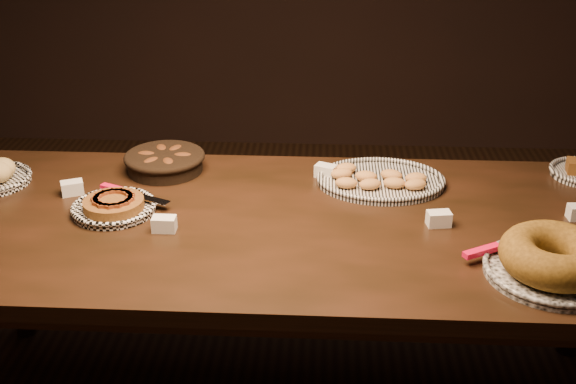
# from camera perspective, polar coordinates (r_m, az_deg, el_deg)

# --- Properties ---
(buffet_table) EXTENTS (2.40, 1.00, 0.75)m
(buffet_table) POSITION_cam_1_polar(r_m,az_deg,el_deg) (2.26, -0.17, -3.84)
(buffet_table) COLOR black
(buffet_table) RESTS_ON ground
(apple_tart_plate) EXTENTS (0.31, 0.27, 0.05)m
(apple_tart_plate) POSITION_cam_1_polar(r_m,az_deg,el_deg) (2.32, -13.58, -1.05)
(apple_tart_plate) COLOR white
(apple_tart_plate) RESTS_ON buffet_table
(madeleine_platter) EXTENTS (0.43, 0.35, 0.05)m
(madeleine_platter) POSITION_cam_1_polar(r_m,az_deg,el_deg) (2.46, 7.25, 0.96)
(madeleine_platter) COLOR black
(madeleine_platter) RESTS_ON buffet_table
(bundt_cake_plate) EXTENTS (0.41, 0.37, 0.11)m
(bundt_cake_plate) POSITION_cam_1_polar(r_m,az_deg,el_deg) (2.04, 20.22, -5.06)
(bundt_cake_plate) COLOR black
(bundt_cake_plate) RESTS_ON buffet_table
(croissant_basket) EXTENTS (0.28, 0.28, 0.07)m
(croissant_basket) POSITION_cam_1_polar(r_m,az_deg,el_deg) (2.57, -9.71, 2.49)
(croissant_basket) COLOR black
(croissant_basket) RESTS_ON buffet_table
(tent_cards) EXTENTS (1.69, 0.47, 0.04)m
(tent_cards) POSITION_cam_1_polar(r_m,az_deg,el_deg) (2.28, 2.03, -0.76)
(tent_cards) COLOR white
(tent_cards) RESTS_ON buffet_table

